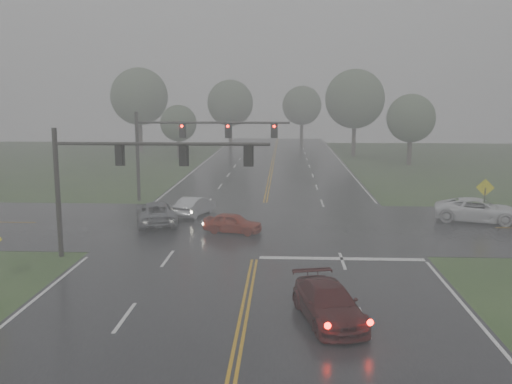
# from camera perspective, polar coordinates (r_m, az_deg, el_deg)

# --- Properties ---
(main_road) EXTENTS (18.00, 160.00, 0.02)m
(main_road) POSITION_cam_1_polar(r_m,az_deg,el_deg) (35.27, 0.35, -4.09)
(main_road) COLOR black
(main_road) RESTS_ON ground
(cross_street) EXTENTS (120.00, 14.00, 0.02)m
(cross_street) POSITION_cam_1_polar(r_m,az_deg,el_deg) (37.21, 0.49, -3.36)
(cross_street) COLOR black
(cross_street) RESTS_ON ground
(stop_bar) EXTENTS (8.50, 0.50, 0.01)m
(stop_bar) POSITION_cam_1_polar(r_m,az_deg,el_deg) (29.97, 8.55, -6.66)
(stop_bar) COLOR silver
(stop_bar) RESTS_ON ground
(sedan_maroon) EXTENTS (2.98, 5.06, 1.38)m
(sedan_maroon) POSITION_cam_1_polar(r_m,az_deg,el_deg) (22.02, 7.22, -12.69)
(sedan_maroon) COLOR #380A0B
(sedan_maroon) RESTS_ON ground
(sedan_red) EXTENTS (3.85, 2.28, 1.23)m
(sedan_red) POSITION_cam_1_polar(r_m,az_deg,el_deg) (35.21, -2.32, -4.12)
(sedan_red) COLOR maroon
(sedan_red) RESTS_ON ground
(sedan_silver) EXTENTS (2.63, 4.32, 1.34)m
(sedan_silver) POSITION_cam_1_polar(r_m,az_deg,el_deg) (40.47, -6.12, -2.37)
(sedan_silver) COLOR #B0B3B8
(sedan_silver) RESTS_ON ground
(car_grey) EXTENTS (3.81, 5.75, 1.47)m
(car_grey) POSITION_cam_1_polar(r_m,az_deg,el_deg) (38.23, -9.94, -3.16)
(car_grey) COLOR slate
(car_grey) RESTS_ON ground
(pickup_white) EXTENTS (6.16, 4.19, 1.57)m
(pickup_white) POSITION_cam_1_polar(r_m,az_deg,el_deg) (41.04, 21.30, -2.80)
(pickup_white) COLOR white
(pickup_white) RESTS_ON ground
(signal_gantry_near) EXTENTS (11.12, 0.29, 6.74)m
(signal_gantry_near) POSITION_cam_1_polar(r_m,az_deg,el_deg) (29.90, -13.37, 2.35)
(signal_gantry_near) COLOR black
(signal_gantry_near) RESTS_ON ground
(signal_gantry_far) EXTENTS (12.22, 0.36, 7.12)m
(signal_gantry_far) POSITION_cam_1_polar(r_m,az_deg,el_deg) (45.53, -7.23, 5.28)
(signal_gantry_far) COLOR black
(signal_gantry_far) RESTS_ON ground
(sign_diamond_east) EXTENTS (1.17, 0.29, 2.86)m
(sign_diamond_east) POSITION_cam_1_polar(r_m,az_deg,el_deg) (41.29, 21.92, -0.05)
(sign_diamond_east) COLOR black
(sign_diamond_east) RESTS_ON ground
(tree_nw_a) EXTENTS (4.92, 4.92, 7.22)m
(tree_nw_a) POSITION_cam_1_polar(r_m,az_deg,el_deg) (77.98, -7.76, 6.82)
(tree_nw_a) COLOR #382C24
(tree_nw_a) RESTS_ON ground
(tree_ne_a) EXTENTS (8.24, 8.24, 12.11)m
(tree_ne_a) POSITION_cam_1_polar(r_m,az_deg,el_deg) (81.29, 9.86, 9.15)
(tree_ne_a) COLOR #382C24
(tree_ne_a) RESTS_ON ground
(tree_n_mid) EXTENTS (7.52, 7.52, 11.05)m
(tree_n_mid) POSITION_cam_1_polar(r_m,az_deg,el_deg) (94.18, -2.60, 8.88)
(tree_n_mid) COLOR #382C24
(tree_n_mid) RESTS_ON ground
(tree_e_near) EXTENTS (5.89, 5.89, 8.66)m
(tree_e_near) POSITION_cam_1_polar(r_m,az_deg,el_deg) (72.45, 15.23, 7.12)
(tree_e_near) COLOR #382C24
(tree_e_near) RESTS_ON ground
(tree_nw_b) EXTENTS (8.60, 8.60, 12.64)m
(tree_nw_b) POSITION_cam_1_polar(r_m,az_deg,el_deg) (88.75, -11.59, 9.34)
(tree_nw_b) COLOR #382C24
(tree_nw_b) RESTS_ON ground
(tree_n_far) EXTENTS (6.97, 6.97, 10.23)m
(tree_n_far) POSITION_cam_1_polar(r_m,az_deg,el_deg) (102.98, 4.61, 8.61)
(tree_n_far) COLOR #382C24
(tree_n_far) RESTS_ON ground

